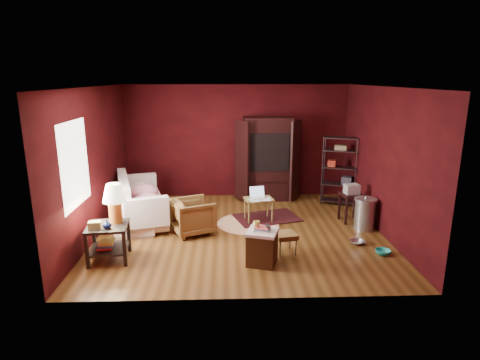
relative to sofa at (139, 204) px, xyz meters
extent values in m
cube|color=brown|center=(2.11, -0.64, -0.39)|extent=(5.50, 5.00, 0.02)
cube|color=white|center=(2.11, -0.64, 2.43)|extent=(5.50, 5.00, 0.02)
cube|color=#41090C|center=(2.11, 1.87, 1.02)|extent=(5.50, 0.02, 2.80)
cube|color=#41090C|center=(2.11, -3.15, 1.02)|extent=(5.50, 0.02, 2.80)
cube|color=#41090C|center=(-0.65, -0.64, 1.02)|extent=(0.02, 5.00, 2.80)
cube|color=#41090C|center=(4.87, -0.64, 1.02)|extent=(0.02, 5.00, 2.80)
cube|color=white|center=(-0.62, -1.64, 1.22)|extent=(0.02, 1.20, 1.40)
imported|color=beige|center=(0.00, 0.00, 0.00)|extent=(0.75, 1.98, 0.76)
imported|color=black|center=(1.19, -0.68, 0.00)|extent=(0.91, 0.94, 0.75)
imported|color=#B6B9BD|center=(4.24, -1.35, -0.25)|extent=(0.27, 0.12, 0.26)
imported|color=#27B6AE|center=(4.54, -1.80, -0.25)|extent=(0.27, 0.14, 0.26)
imported|color=#0D1742|center=(-0.08, -1.99, 0.31)|extent=(0.19, 0.19, 0.14)
imported|color=#FEF47C|center=(2.32, -2.06, 0.32)|extent=(0.13, 0.11, 0.11)
cube|color=black|center=(-0.12, -1.83, 0.21)|extent=(0.72, 0.72, 0.04)
cube|color=black|center=(-0.12, -1.83, -0.18)|extent=(0.67, 0.67, 0.03)
cube|color=black|center=(-0.38, -2.15, -0.08)|extent=(0.06, 0.06, 0.60)
cube|color=black|center=(0.20, -2.08, -0.08)|extent=(0.06, 0.06, 0.60)
cube|color=black|center=(-0.44, -1.57, -0.08)|extent=(0.06, 0.06, 0.60)
cube|color=black|center=(0.13, -1.51, -0.08)|extent=(0.06, 0.06, 0.60)
cylinder|color=orange|center=(-0.01, -1.71, 0.42)|extent=(0.24, 0.24, 0.37)
cone|color=#F2E5C6|center=(-0.01, -1.71, 0.75)|extent=(0.43, 0.43, 0.30)
cube|color=#9B9155|center=(-0.26, -2.01, 0.30)|extent=(0.21, 0.15, 0.13)
cube|color=#E24138|center=(-0.18, -1.84, -0.14)|extent=(0.27, 0.33, 0.03)
cube|color=#3885E2|center=(-0.16, -1.83, -0.10)|extent=(0.27, 0.33, 0.03)
cube|color=#FFEA54|center=(-0.15, -1.83, -0.06)|extent=(0.27, 0.33, 0.03)
cube|color=beige|center=(0.07, 0.02, -0.09)|extent=(1.33, 2.09, 0.41)
cube|color=beige|center=(-0.27, -0.08, 0.18)|extent=(0.72, 1.92, 0.82)
cube|color=beige|center=(0.35, -0.91, 0.13)|extent=(0.84, 0.41, 0.56)
cube|color=beige|center=(-0.20, 0.96, 0.13)|extent=(0.84, 0.41, 0.56)
ellipsoid|color=#CC1C49|center=(0.28, -0.50, 0.24)|extent=(0.66, 0.66, 0.29)
ellipsoid|color=#CC1C49|center=(0.12, 0.04, 0.26)|extent=(0.74, 0.74, 0.33)
ellipsoid|color=beige|center=(-0.02, 0.53, 0.21)|extent=(0.61, 0.61, 0.27)
cube|color=#492711|center=(2.42, -2.07, -0.11)|extent=(0.56, 0.56, 0.53)
cube|color=beige|center=(2.42, -2.07, 0.18)|extent=(0.59, 0.59, 0.05)
cube|color=#F0E4C6|center=(2.42, -2.07, 0.21)|extent=(0.30, 0.26, 0.02)
cube|color=#5589C6|center=(2.42, -2.07, 0.23)|extent=(0.28, 0.23, 0.02)
cube|color=#E25A55|center=(2.42, -2.07, 0.26)|extent=(0.29, 0.26, 0.02)
cube|color=black|center=(2.50, -2.07, 0.28)|extent=(0.06, 0.16, 0.02)
cube|color=black|center=(2.85, -1.68, -0.05)|extent=(0.42, 0.42, 0.07)
cube|color=#362D31|center=(2.85, -1.68, -0.09)|extent=(0.38, 0.38, 0.02)
cylinder|color=#362D31|center=(2.74, -1.85, -0.23)|extent=(0.02, 0.02, 0.29)
cylinder|color=#362D31|center=(3.02, -1.79, -0.23)|extent=(0.02, 0.02, 0.29)
cylinder|color=#362D31|center=(2.69, -1.57, -0.23)|extent=(0.02, 0.02, 0.29)
cylinder|color=#362D31|center=(2.96, -1.51, -0.23)|extent=(0.02, 0.02, 0.29)
cylinder|color=white|center=(2.29, -0.22, -0.37)|extent=(1.65, 1.65, 0.01)
cube|color=#4A1318|center=(2.72, 0.08, -0.36)|extent=(1.53, 1.24, 0.01)
cube|color=olive|center=(2.52, -0.07, 0.11)|extent=(0.65, 0.51, 0.03)
cylinder|color=olive|center=(2.30, -0.28, -0.13)|extent=(0.04, 0.04, 0.49)
cylinder|color=olive|center=(2.80, -0.18, -0.13)|extent=(0.04, 0.04, 0.49)
cylinder|color=olive|center=(2.24, 0.05, -0.13)|extent=(0.04, 0.04, 0.49)
cylinder|color=olive|center=(2.73, 0.15, -0.13)|extent=(0.04, 0.04, 0.49)
cube|color=silver|center=(2.51, -0.04, 0.13)|extent=(0.35, 0.27, 0.02)
cube|color=silver|center=(2.49, 0.07, 0.24)|extent=(0.32, 0.13, 0.21)
cube|color=silver|center=(2.42, -0.18, 0.12)|extent=(0.30, 0.35, 0.00)
cube|color=silver|center=(2.67, -0.13, 0.12)|extent=(0.21, 0.30, 0.00)
cube|color=black|center=(2.86, 1.58, 0.64)|extent=(1.19, 0.66, 2.03)
cube|color=black|center=(2.86, 1.47, 0.85)|extent=(0.97, 0.50, 0.91)
cube|color=black|center=(2.22, 1.26, 0.64)|extent=(0.33, 0.42, 1.93)
cube|color=black|center=(3.51, 1.29, 0.64)|extent=(0.31, 0.43, 1.93)
cube|color=#2C2F31|center=(2.86, 1.52, 0.75)|extent=(0.67, 0.55, 0.56)
cube|color=black|center=(2.86, 1.25, 0.75)|extent=(0.54, 0.02, 0.43)
cube|color=black|center=(2.86, 1.52, 0.10)|extent=(0.97, 0.55, 0.05)
cylinder|color=#362D31|center=(4.11, 1.02, 0.43)|extent=(0.03, 0.03, 1.62)
cylinder|color=#362D31|center=(4.81, 0.74, 0.43)|extent=(0.03, 0.03, 1.62)
cylinder|color=#362D31|center=(4.23, 1.33, 0.43)|extent=(0.03, 0.03, 1.62)
cylinder|color=#362D31|center=(4.93, 1.04, 0.43)|extent=(0.03, 0.03, 1.62)
cube|color=#362D31|center=(4.52, 1.03, -0.29)|extent=(0.86, 0.61, 0.02)
cube|color=#362D31|center=(4.52, 1.03, 0.12)|extent=(0.86, 0.61, 0.02)
cube|color=#362D31|center=(4.52, 1.03, 0.52)|extent=(0.86, 0.61, 0.02)
cube|color=#362D31|center=(4.52, 1.03, 0.93)|extent=(0.86, 0.61, 0.02)
cube|color=#362D31|center=(4.52, 1.03, 1.23)|extent=(0.86, 0.61, 0.02)
cube|color=#AB2B1C|center=(4.35, 1.10, 0.61)|extent=(0.25, 0.28, 0.14)
cube|color=#3A3947|center=(4.69, 0.97, 0.23)|extent=(0.29, 0.29, 0.18)
cube|color=#8E7855|center=(4.52, 1.03, 1.00)|extent=(0.32, 0.27, 0.11)
cube|color=black|center=(4.46, -0.15, 0.21)|extent=(0.46, 0.46, 0.04)
cube|color=black|center=(4.31, -0.35, -0.08)|extent=(0.05, 0.05, 0.59)
cube|color=black|center=(4.65, -0.30, -0.08)|extent=(0.05, 0.05, 0.59)
cube|color=black|center=(4.26, -0.01, -0.08)|extent=(0.05, 0.05, 0.59)
cube|color=black|center=(4.60, 0.04, -0.08)|extent=(0.05, 0.05, 0.59)
cube|color=silver|center=(4.46, -0.15, 0.33)|extent=(0.31, 0.26, 0.20)
cylinder|color=silver|center=(4.60, -0.62, -0.08)|extent=(0.52, 0.52, 0.60)
cylinder|color=silver|center=(4.60, -0.62, 0.25)|extent=(0.58, 0.58, 0.04)
sphere|color=silver|center=(4.60, -0.62, 0.29)|extent=(0.08, 0.08, 0.06)
camera|label=1|loc=(1.84, -8.09, 2.60)|focal=30.00mm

